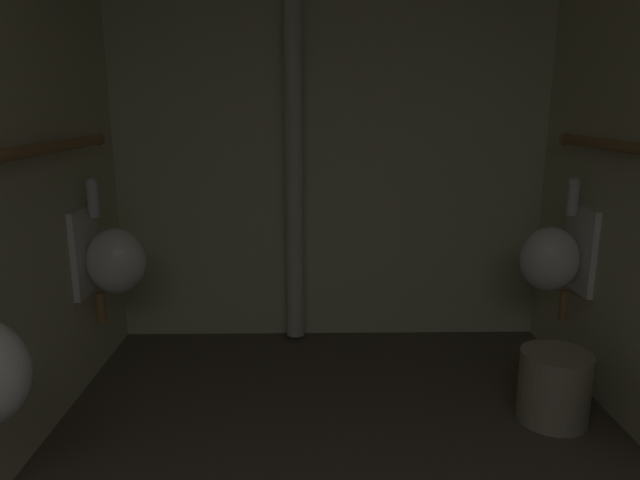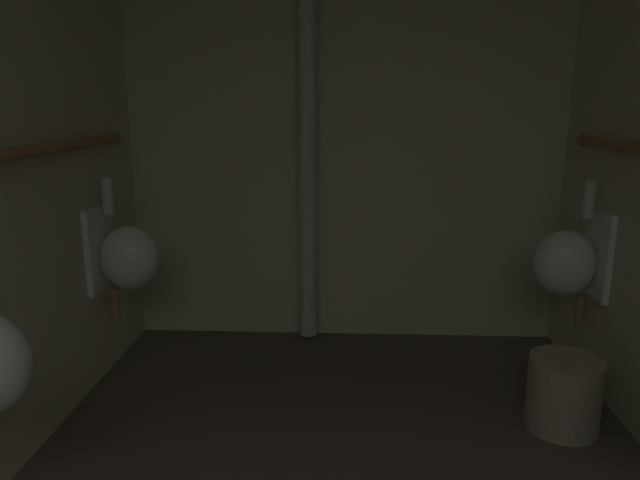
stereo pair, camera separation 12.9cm
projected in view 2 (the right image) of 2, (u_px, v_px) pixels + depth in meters
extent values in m
cube|color=beige|center=(345.00, 134.00, 3.40)|extent=(2.67, 0.06, 2.49)
ellipsoid|color=white|center=(130.00, 258.00, 2.99)|extent=(0.30, 0.26, 0.34)
cube|color=white|center=(100.00, 248.00, 2.98)|extent=(0.03, 0.30, 0.44)
cylinder|color=silver|center=(108.00, 199.00, 2.92)|extent=(0.06, 0.06, 0.16)
sphere|color=silver|center=(107.00, 182.00, 2.90)|extent=(0.06, 0.06, 0.06)
cylinder|color=#9E7042|center=(115.00, 303.00, 3.05)|extent=(0.04, 0.04, 0.16)
ellipsoid|color=white|center=(564.00, 263.00, 2.89)|extent=(0.30, 0.26, 0.34)
cube|color=white|center=(597.00, 254.00, 2.87)|extent=(0.03, 0.30, 0.44)
cylinder|color=silver|center=(589.00, 202.00, 2.82)|extent=(0.06, 0.06, 0.16)
sphere|color=silver|center=(591.00, 185.00, 2.80)|extent=(0.06, 0.06, 0.06)
cylinder|color=#9E7042|center=(579.00, 310.00, 2.95)|extent=(0.04, 0.04, 0.16)
sphere|color=#9E7042|center=(115.00, 139.00, 3.05)|extent=(0.06, 0.06, 0.06)
sphere|color=#9E7042|center=(583.00, 140.00, 2.94)|extent=(0.06, 0.06, 0.06)
cylinder|color=beige|center=(307.00, 135.00, 3.30)|extent=(0.11, 0.11, 2.44)
cylinder|color=#9E937A|center=(564.00, 394.00, 2.56)|extent=(0.32, 0.32, 0.33)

